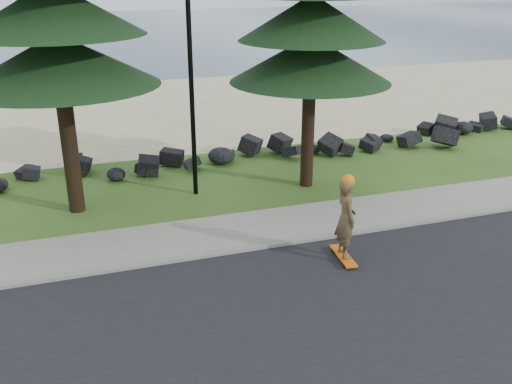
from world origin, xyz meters
TOP-DOWN VIEW (x-y plane):
  - ground at (0.00, 0.00)m, footprint 160.00×160.00m
  - road at (0.00, -4.50)m, footprint 160.00×7.00m
  - kerb at (0.00, -0.90)m, footprint 160.00×0.20m
  - sidewalk at (0.00, 0.20)m, footprint 160.00×2.00m
  - beach_sand at (0.00, 14.50)m, footprint 160.00×15.00m
  - ocean at (0.00, 51.00)m, footprint 160.00×58.00m
  - seawall_boulders at (0.00, 5.60)m, footprint 60.00×2.40m
  - lamp_post at (0.00, 3.20)m, footprint 0.25×0.14m
  - skateboarder at (2.39, -2.07)m, footprint 0.52×1.17m

SIDE VIEW (x-z plane):
  - ground at x=0.00m, z-range 0.00..0.00m
  - seawall_boulders at x=0.00m, z-range -0.55..0.55m
  - ocean at x=0.00m, z-range 0.00..0.01m
  - beach_sand at x=0.00m, z-range 0.00..0.01m
  - road at x=0.00m, z-range 0.00..0.02m
  - sidewalk at x=0.00m, z-range 0.00..0.08m
  - kerb at x=0.00m, z-range 0.00..0.10m
  - skateboarder at x=2.39m, z-range 0.01..2.15m
  - lamp_post at x=0.00m, z-range 0.06..8.20m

